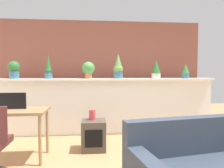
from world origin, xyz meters
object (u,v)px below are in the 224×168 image
object	(u,v)px
potted_plant_4	(156,69)
side_cube_shelf	(94,135)
potted_plant_2	(88,69)
potted_plant_3	(118,67)
potted_plant_1	(48,68)
vase_on_shelf	(92,115)
desk	(9,116)
potted_plant_0	(14,69)
tv_monitor	(12,101)
potted_plant_5	(185,71)

from	to	relation	value
potted_plant_4	side_cube_shelf	size ratio (longest dim) A/B	0.78
potted_plant_2	potted_plant_3	bearing A→B (deg)	-3.06
potted_plant_2	potted_plant_3	distance (m)	0.62
potted_plant_1	side_cube_shelf	world-z (taller)	potted_plant_1
side_cube_shelf	vase_on_shelf	size ratio (longest dim) A/B	2.95
desk	side_cube_shelf	xyz separation A→B (m)	(1.25, 0.30, -0.42)
potted_plant_0	potted_plant_3	xyz separation A→B (m)	(2.10, 0.00, 0.05)
potted_plant_3	tv_monitor	size ratio (longest dim) A/B	1.23
potted_plant_1	side_cube_shelf	xyz separation A→B (m)	(0.90, -0.94, -1.13)
potted_plant_5	potted_plant_0	bearing A→B (deg)	-179.78
potted_plant_3	side_cube_shelf	bearing A→B (deg)	-120.03
side_cube_shelf	vase_on_shelf	world-z (taller)	vase_on_shelf
desk	potted_plant_1	bearing A→B (deg)	74.33
potted_plant_5	potted_plant_1	bearing A→B (deg)	179.88
potted_plant_2	vase_on_shelf	distance (m)	1.20
potted_plant_0	potted_plant_4	bearing A→B (deg)	-0.42
potted_plant_3	vase_on_shelf	world-z (taller)	potted_plant_3
potted_plant_0	potted_plant_1	size ratio (longest dim) A/B	0.70
potted_plant_3	potted_plant_5	world-z (taller)	potted_plant_3
potted_plant_3	tv_monitor	xyz separation A→B (m)	(-1.76, -1.14, -0.54)
potted_plant_1	potted_plant_4	world-z (taller)	potted_plant_1
potted_plant_3	potted_plant_4	world-z (taller)	potted_plant_3
potted_plant_0	side_cube_shelf	bearing A→B (deg)	-30.35
potted_plant_5	potted_plant_2	bearing A→B (deg)	179.43
desk	vase_on_shelf	bearing A→B (deg)	15.93
vase_on_shelf	side_cube_shelf	bearing A→B (deg)	-64.43
tv_monitor	vase_on_shelf	bearing A→B (deg)	12.60
desk	side_cube_shelf	bearing A→B (deg)	13.59
potted_plant_1	potted_plant_3	distance (m)	1.43
potted_plant_0	potted_plant_2	size ratio (longest dim) A/B	1.01
potted_plant_5	desk	world-z (taller)	potted_plant_5
potted_plant_4	desk	bearing A→B (deg)	-155.15
vase_on_shelf	tv_monitor	bearing A→B (deg)	-167.40
potted_plant_2	vase_on_shelf	size ratio (longest dim) A/B	2.04
potted_plant_0	potted_plant_2	bearing A→B (deg)	1.34
potted_plant_4	vase_on_shelf	world-z (taller)	potted_plant_4
potted_plant_5	tv_monitor	world-z (taller)	potted_plant_5
potted_plant_2	side_cube_shelf	distance (m)	1.47
potted_plant_1	potted_plant_4	bearing A→B (deg)	-1.05
potted_plant_5	side_cube_shelf	xyz separation A→B (m)	(-2.00, -0.93, -1.08)
tv_monitor	potted_plant_1	bearing A→B (deg)	74.15
potted_plant_2	potted_plant_5	world-z (taller)	potted_plant_2
potted_plant_1	desk	size ratio (longest dim) A/B	0.45
potted_plant_3	desk	bearing A→B (deg)	-145.55
potted_plant_1	desk	bearing A→B (deg)	-105.67
potted_plant_4	tv_monitor	distance (m)	2.85
tv_monitor	potted_plant_3	bearing A→B (deg)	32.94
potted_plant_0	potted_plant_3	size ratio (longest dim) A/B	0.68
potted_plant_2	tv_monitor	size ratio (longest dim) A/B	0.82
tv_monitor	side_cube_shelf	xyz separation A→B (m)	(1.23, 0.22, -0.62)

